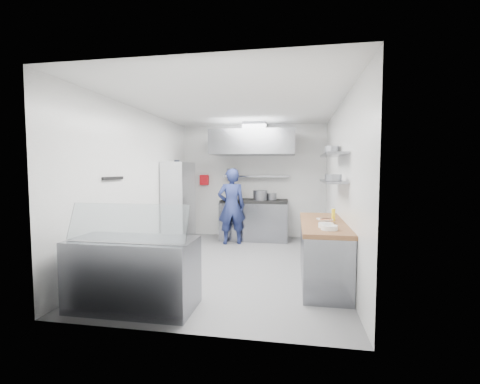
% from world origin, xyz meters
% --- Properties ---
extents(floor, '(5.00, 5.00, 0.00)m').
position_xyz_m(floor, '(0.00, 0.00, 0.00)').
color(floor, slate).
rests_on(floor, ground).
extents(ceiling, '(5.00, 5.00, 0.00)m').
position_xyz_m(ceiling, '(0.00, 0.00, 2.80)').
color(ceiling, silver).
rests_on(ceiling, wall_back).
extents(wall_back, '(3.60, 2.80, 0.02)m').
position_xyz_m(wall_back, '(0.00, 2.50, 1.40)').
color(wall_back, white).
rests_on(wall_back, floor).
extents(wall_front, '(3.60, 2.80, 0.02)m').
position_xyz_m(wall_front, '(0.00, -2.50, 1.40)').
color(wall_front, white).
rests_on(wall_front, floor).
extents(wall_left, '(2.80, 5.00, 0.02)m').
position_xyz_m(wall_left, '(-1.80, 0.00, 1.40)').
color(wall_left, white).
rests_on(wall_left, floor).
extents(wall_right, '(2.80, 5.00, 0.02)m').
position_xyz_m(wall_right, '(1.80, 0.00, 1.40)').
color(wall_right, white).
rests_on(wall_right, floor).
extents(gas_range, '(1.60, 0.80, 0.90)m').
position_xyz_m(gas_range, '(0.10, 2.10, 0.45)').
color(gas_range, gray).
rests_on(gas_range, floor).
extents(cooktop, '(1.57, 0.78, 0.06)m').
position_xyz_m(cooktop, '(0.10, 2.10, 0.93)').
color(cooktop, black).
rests_on(cooktop, gas_range).
extents(stock_pot_left, '(0.26, 0.26, 0.20)m').
position_xyz_m(stock_pot_left, '(-0.38, 2.14, 1.06)').
color(stock_pot_left, slate).
rests_on(stock_pot_left, cooktop).
extents(stock_pot_mid, '(0.33, 0.33, 0.24)m').
position_xyz_m(stock_pot_mid, '(0.24, 2.00, 1.08)').
color(stock_pot_mid, slate).
rests_on(stock_pot_mid, cooktop).
extents(stock_pot_right, '(0.25, 0.25, 0.16)m').
position_xyz_m(stock_pot_right, '(0.50, 2.14, 1.04)').
color(stock_pot_right, slate).
rests_on(stock_pot_right, cooktop).
extents(over_range_shelf, '(1.60, 0.30, 0.04)m').
position_xyz_m(over_range_shelf, '(0.10, 2.34, 1.52)').
color(over_range_shelf, gray).
rests_on(over_range_shelf, wall_back).
extents(shelf_pot_a, '(0.24, 0.24, 0.18)m').
position_xyz_m(shelf_pot_a, '(-0.51, 2.32, 1.63)').
color(shelf_pot_a, slate).
rests_on(shelf_pot_a, over_range_shelf).
extents(extractor_hood, '(1.90, 1.15, 0.55)m').
position_xyz_m(extractor_hood, '(0.10, 1.93, 2.30)').
color(extractor_hood, gray).
rests_on(extractor_hood, wall_back).
extents(hood_duct, '(0.55, 0.55, 0.24)m').
position_xyz_m(hood_duct, '(0.10, 2.15, 2.68)').
color(hood_duct, slate).
rests_on(hood_duct, extractor_hood).
extents(red_firebox, '(0.22, 0.10, 0.26)m').
position_xyz_m(red_firebox, '(-1.25, 2.44, 1.42)').
color(red_firebox, red).
rests_on(red_firebox, wall_back).
extents(chef, '(0.72, 0.59, 1.71)m').
position_xyz_m(chef, '(-0.36, 1.53, 0.86)').
color(chef, navy).
rests_on(chef, floor).
extents(wire_rack, '(0.50, 0.90, 1.85)m').
position_xyz_m(wire_rack, '(-1.53, 1.33, 0.93)').
color(wire_rack, silver).
rests_on(wire_rack, floor).
extents(rack_bin_a, '(0.17, 0.22, 0.20)m').
position_xyz_m(rack_bin_a, '(-1.53, 1.09, 0.80)').
color(rack_bin_a, white).
rests_on(rack_bin_a, wire_rack).
extents(rack_bin_b, '(0.15, 0.19, 0.17)m').
position_xyz_m(rack_bin_b, '(-1.53, 1.37, 1.30)').
color(rack_bin_b, yellow).
rests_on(rack_bin_b, wire_rack).
extents(rack_jar, '(0.11, 0.11, 0.18)m').
position_xyz_m(rack_jar, '(-1.48, 1.11, 1.80)').
color(rack_jar, black).
rests_on(rack_jar, wire_rack).
extents(knife_strip, '(0.04, 0.55, 0.05)m').
position_xyz_m(knife_strip, '(-1.78, -0.90, 1.55)').
color(knife_strip, black).
rests_on(knife_strip, wall_left).
extents(prep_counter_base, '(0.62, 2.00, 0.84)m').
position_xyz_m(prep_counter_base, '(1.48, -0.60, 0.42)').
color(prep_counter_base, gray).
rests_on(prep_counter_base, floor).
extents(prep_counter_top, '(0.65, 2.04, 0.06)m').
position_xyz_m(prep_counter_top, '(1.48, -0.60, 0.87)').
color(prep_counter_top, brown).
rests_on(prep_counter_top, prep_counter_base).
extents(plate_stack_a, '(0.22, 0.22, 0.06)m').
position_xyz_m(plate_stack_a, '(1.50, -1.26, 0.93)').
color(plate_stack_a, white).
rests_on(plate_stack_a, prep_counter_top).
extents(plate_stack_b, '(0.21, 0.21, 0.06)m').
position_xyz_m(plate_stack_b, '(1.48, -1.08, 0.93)').
color(plate_stack_b, white).
rests_on(plate_stack_b, prep_counter_top).
extents(copper_pan, '(0.18, 0.18, 0.06)m').
position_xyz_m(copper_pan, '(1.52, -0.67, 0.93)').
color(copper_pan, '#C46737').
rests_on(copper_pan, prep_counter_top).
extents(squeeze_bottle, '(0.06, 0.06, 0.18)m').
position_xyz_m(squeeze_bottle, '(1.65, -0.44, 0.99)').
color(squeeze_bottle, yellow).
rests_on(squeeze_bottle, prep_counter_top).
extents(mixing_bowl, '(0.29, 0.29, 0.06)m').
position_xyz_m(mixing_bowl, '(1.50, -0.67, 0.93)').
color(mixing_bowl, white).
rests_on(mixing_bowl, prep_counter_top).
extents(wall_shelf_lower, '(0.30, 1.30, 0.04)m').
position_xyz_m(wall_shelf_lower, '(1.64, -0.30, 1.50)').
color(wall_shelf_lower, gray).
rests_on(wall_shelf_lower, wall_right).
extents(wall_shelf_upper, '(0.30, 1.30, 0.04)m').
position_xyz_m(wall_shelf_upper, '(1.64, -0.30, 1.92)').
color(wall_shelf_upper, gray).
rests_on(wall_shelf_upper, wall_right).
extents(shelf_pot_c, '(0.24, 0.24, 0.10)m').
position_xyz_m(shelf_pot_c, '(1.60, -0.72, 1.57)').
color(shelf_pot_c, slate).
rests_on(shelf_pot_c, wall_shelf_lower).
extents(shelf_pot_d, '(0.24, 0.24, 0.14)m').
position_xyz_m(shelf_pot_d, '(1.66, 0.06, 2.01)').
color(shelf_pot_d, slate).
rests_on(shelf_pot_d, wall_shelf_upper).
extents(display_case, '(1.50, 0.70, 0.85)m').
position_xyz_m(display_case, '(-0.86, -2.00, 0.42)').
color(display_case, gray).
rests_on(display_case, floor).
extents(display_glass, '(1.47, 0.19, 0.42)m').
position_xyz_m(display_glass, '(-0.86, -2.12, 1.07)').
color(display_glass, silver).
rests_on(display_glass, display_case).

